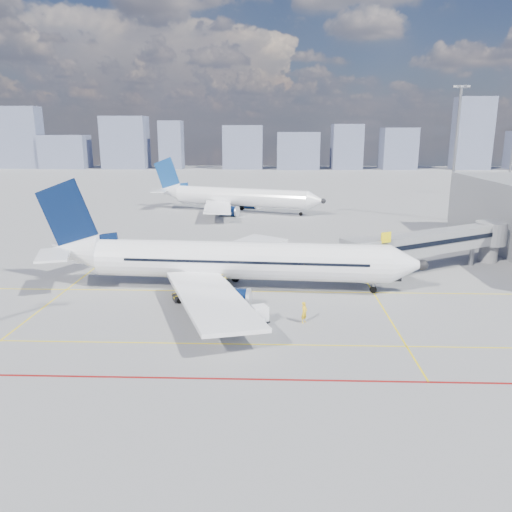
% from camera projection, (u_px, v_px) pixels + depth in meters
% --- Properties ---
extents(ground, '(420.00, 420.00, 0.00)m').
position_uv_depth(ground, '(241.00, 318.00, 47.19)').
color(ground, gray).
rests_on(ground, ground).
extents(apron_markings, '(90.00, 35.12, 0.01)m').
position_uv_depth(apron_markings, '(232.00, 334.00, 43.41)').
color(apron_markings, yellow).
rests_on(apron_markings, ground).
extents(jet_bridge, '(23.55, 15.78, 6.30)m').
position_uv_depth(jet_bridge, '(438.00, 242.00, 61.89)').
color(jet_bridge, gray).
rests_on(jet_bridge, ground).
extents(floodlight_mast_ne, '(3.20, 0.61, 25.45)m').
position_uv_depth(floodlight_mast_ne, '(456.00, 150.00, 95.91)').
color(floodlight_mast_ne, gray).
rests_on(floodlight_mast_ne, ground).
extents(distant_skyline, '(251.84, 15.90, 31.76)m').
position_uv_depth(distant_skyline, '(257.00, 145.00, 228.83)').
color(distant_skyline, slate).
rests_on(distant_skyline, ground).
extents(main_aircraft, '(43.17, 37.58, 12.59)m').
position_uv_depth(main_aircraft, '(225.00, 261.00, 55.20)').
color(main_aircraft, white).
rests_on(main_aircraft, ground).
extents(second_aircraft, '(38.72, 32.97, 11.65)m').
position_uv_depth(second_aircraft, '(234.00, 197.00, 108.14)').
color(second_aircraft, white).
rests_on(second_aircraft, ground).
extents(baggage_tug, '(2.28, 1.39, 1.56)m').
position_uv_depth(baggage_tug, '(251.00, 323.00, 43.99)').
color(baggage_tug, white).
rests_on(baggage_tug, ground).
extents(cargo_dolly, '(3.36, 2.46, 1.69)m').
position_uv_depth(cargo_dolly, '(252.00, 315.00, 45.29)').
color(cargo_dolly, black).
rests_on(cargo_dolly, ground).
extents(belt_loader, '(5.62, 3.28, 2.30)m').
position_uv_depth(belt_loader, '(193.00, 294.00, 52.08)').
color(belt_loader, black).
rests_on(belt_loader, ground).
extents(ramp_worker, '(0.82, 0.87, 2.00)m').
position_uv_depth(ramp_worker, '(304.00, 312.00, 45.76)').
color(ramp_worker, yellow).
rests_on(ramp_worker, ground).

